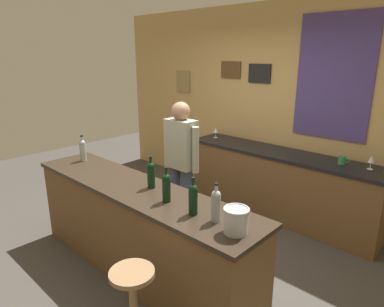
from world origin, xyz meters
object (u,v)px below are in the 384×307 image
wine_bottle_a (83,149)px  wine_bottle_d (193,198)px  ice_bucket (236,220)px  bartender (181,161)px  wine_glass_b (371,160)px  bar_stool (133,298)px  wine_glass_a (216,131)px  wine_bottle_b (151,174)px  coffee_mug (342,160)px  wine_bottle_c (166,186)px  wine_bottle_e (216,204)px

wine_bottle_a → wine_bottle_d: same height
wine_bottle_a → ice_bucket: bearing=-3.3°
bartender → wine_glass_b: (1.65, 1.29, 0.07)m
bar_stool → wine_glass_a: 3.12m
bar_stool → wine_bottle_b: wine_bottle_b is taller
ice_bucket → bartender: bearing=148.2°
wine_glass_b → coffee_mug: bearing=-174.1°
bartender → bar_stool: size_ratio=2.38×
wine_bottle_c → coffee_mug: (0.70, 2.11, -0.11)m
wine_glass_b → wine_bottle_a: bearing=-141.4°
coffee_mug → bar_stool: bearing=-98.8°
bartender → ice_bucket: 1.65m
bar_stool → wine_bottle_d: wine_bottle_d is taller
bar_stool → wine_bottle_c: (-0.28, 0.60, 0.60)m
wine_bottle_c → coffee_mug: wine_bottle_c is taller
bar_stool → ice_bucket: bearing=51.6°
wine_bottle_e → wine_bottle_a: bearing=177.3°
ice_bucket → wine_bottle_e: bearing=170.7°
wine_bottle_c → coffee_mug: size_ratio=2.45×
wine_glass_b → coffee_mug: 0.30m
wine_glass_a → bar_stool: bearing=-61.6°
bartender → coffee_mug: bartender is taller
wine_bottle_b → wine_bottle_d: 0.67m
wine_bottle_c → wine_bottle_e: bearing=1.1°
ice_bucket → wine_bottle_d: bearing=179.5°
wine_bottle_e → wine_glass_a: bearing=129.2°
wine_bottle_b → wine_glass_a: 2.17m
wine_bottle_a → wine_bottle_c: bearing=-4.0°
wine_bottle_d → wine_glass_b: (0.67, 2.16, -0.05)m
bartender → wine_bottle_d: size_ratio=5.29×
wine_bottle_a → wine_bottle_d: 1.88m
wine_bottle_d → wine_glass_b: 2.26m
wine_bottle_a → coffee_mug: 3.01m
bar_stool → wine_bottle_d: 0.83m
coffee_mug → wine_bottle_a: bearing=-138.3°
bar_stool → coffee_mug: (0.42, 2.70, 0.49)m
wine_glass_b → wine_bottle_b: bearing=-123.2°
wine_bottle_e → wine_glass_b: 2.18m
wine_bottle_b → coffee_mug: size_ratio=2.45×
bartender → bar_stool: 1.79m
wine_bottle_d → wine_glass_b: bearing=72.9°
wine_bottle_b → coffee_mug: bearing=62.7°
bar_stool → wine_bottle_c: 0.89m
wine_bottle_d → wine_bottle_e: bearing=8.5°
bar_stool → wine_bottle_e: (0.25, 0.61, 0.60)m
wine_bottle_e → wine_bottle_b: bearing=173.2°
wine_bottle_e → wine_glass_a: (-1.71, 2.10, -0.05)m
wine_bottle_d → coffee_mug: wine_bottle_d is taller
bartender → wine_bottle_c: size_ratio=5.29×
wine_bottle_b → wine_glass_a: bearing=113.1°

